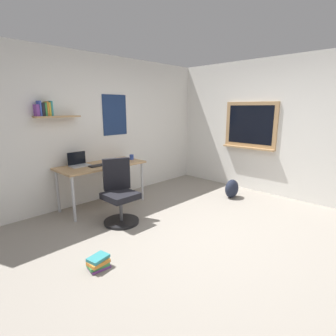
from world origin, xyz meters
TOP-DOWN VIEW (x-y plane):
  - ground_plane at (0.00, 0.00)m, footprint 5.20×5.20m
  - wall_back at (-0.01, 2.45)m, footprint 5.00×0.30m
  - wall_right at (2.45, 0.03)m, footprint 0.22×5.00m
  - desk at (-0.28, 2.04)m, footprint 1.45×0.66m
  - office_chair at (-0.45, 1.29)m, footprint 0.53×0.55m
  - laptop at (-0.60, 2.19)m, footprint 0.31×0.21m
  - keyboard at (-0.35, 1.96)m, footprint 0.37×0.13m
  - computer_mouse at (-0.07, 1.96)m, footprint 0.10×0.06m
  - coffee_mug at (0.35, 2.01)m, footprint 0.08×0.08m
  - backpack at (1.67, 0.65)m, footprint 0.32×0.22m
  - book_stack_on_floor at (-1.33, 0.47)m, footprint 0.24×0.19m

SIDE VIEW (x-z plane):
  - ground_plane at x=0.00m, z-range 0.00..0.00m
  - book_stack_on_floor at x=-1.33m, z-range 0.00..0.14m
  - backpack at x=1.67m, z-range 0.00..0.35m
  - office_chair at x=-0.45m, z-range -0.07..0.88m
  - desk at x=-0.28m, z-range 0.30..1.05m
  - keyboard at x=-0.35m, z-range 0.75..0.77m
  - computer_mouse at x=-0.07m, z-range 0.75..0.78m
  - coffee_mug at x=0.35m, z-range 0.75..0.84m
  - laptop at x=-0.60m, z-range 0.69..0.91m
  - wall_right at x=2.45m, z-range 0.00..2.60m
  - wall_back at x=-0.01m, z-range 0.00..2.60m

